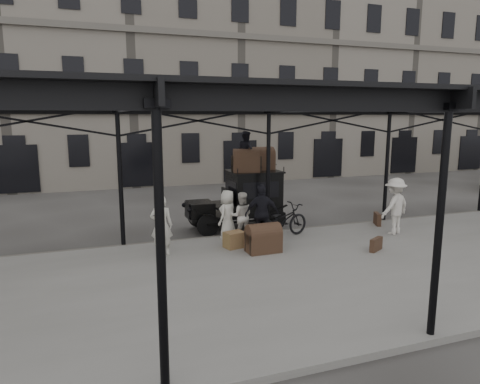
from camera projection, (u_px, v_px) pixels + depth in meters
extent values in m
plane|color=#383533|center=(292.00, 251.00, 13.46)|extent=(120.00, 120.00, 0.00)
cube|color=slate|center=(325.00, 270.00, 11.60)|extent=(28.00, 8.00, 0.15)
cylinder|color=black|center=(268.00, 176.00, 14.95)|extent=(0.14, 0.14, 4.30)
cylinder|color=black|center=(439.00, 231.00, 7.71)|extent=(0.14, 0.14, 4.30)
cube|color=black|center=(269.00, 108.00, 14.54)|extent=(22.00, 0.10, 0.45)
cube|color=black|center=(450.00, 99.00, 7.30)|extent=(22.00, 0.10, 0.45)
cube|color=black|center=(326.00, 98.00, 11.08)|extent=(22.50, 9.00, 0.08)
cube|color=silver|center=(326.00, 96.00, 11.07)|extent=(18.00, 7.00, 0.04)
cube|color=slate|center=(176.00, 75.00, 28.96)|extent=(64.00, 8.00, 14.00)
cylinder|color=black|center=(208.00, 225.00, 15.05)|extent=(0.80, 0.10, 0.80)
cylinder|color=black|center=(198.00, 217.00, 16.39)|extent=(0.80, 0.10, 0.80)
cylinder|color=black|center=(276.00, 220.00, 15.91)|extent=(0.80, 0.10, 0.80)
cylinder|color=black|center=(261.00, 212.00, 17.24)|extent=(0.80, 0.10, 0.80)
cube|color=black|center=(235.00, 214.00, 16.10)|extent=(3.60, 1.25, 0.12)
cube|color=black|center=(200.00, 209.00, 15.61)|extent=(0.90, 1.00, 0.55)
cube|color=black|center=(188.00, 210.00, 15.45)|extent=(0.06, 0.70, 0.55)
cube|color=black|center=(221.00, 205.00, 15.85)|extent=(0.70, 1.30, 0.10)
cube|color=black|center=(254.00, 192.00, 16.21)|extent=(1.80, 1.45, 1.55)
cube|color=black|center=(261.00, 190.00, 15.50)|extent=(1.40, 0.02, 0.60)
cube|color=black|center=(254.00, 171.00, 16.07)|extent=(1.90, 1.55, 0.06)
imported|color=beige|center=(161.00, 225.00, 12.51)|extent=(0.74, 0.58, 1.78)
imported|color=beige|center=(241.00, 216.00, 14.12)|extent=(0.91, 0.79, 1.59)
imported|color=beige|center=(228.00, 215.00, 14.20)|extent=(0.94, 0.93, 1.64)
imported|color=black|center=(262.00, 214.00, 13.74)|extent=(1.17, 0.60, 1.91)
imported|color=beige|center=(395.00, 206.00, 14.76)|extent=(1.43, 1.07, 1.97)
imported|color=black|center=(282.00, 221.00, 14.37)|extent=(2.29, 1.30, 1.14)
imported|color=black|center=(246.00, 151.00, 15.73)|extent=(0.69, 0.81, 1.49)
cube|color=brown|center=(234.00, 240.00, 13.32)|extent=(0.69, 0.58, 0.50)
cube|color=#452C20|center=(377.00, 219.00, 16.11)|extent=(0.37, 0.61, 0.45)
cube|color=#452C20|center=(376.00, 244.00, 12.99)|extent=(0.60, 0.42, 0.40)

